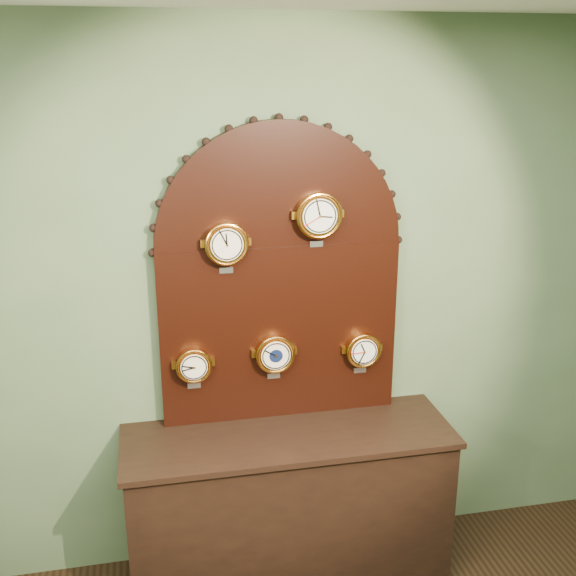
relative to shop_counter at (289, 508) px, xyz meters
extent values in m
plane|color=#526B49|center=(0.00, 0.27, 1.00)|extent=(4.00, 0.00, 4.00)
cube|color=black|center=(0.00, 0.00, 0.00)|extent=(1.60, 0.50, 0.80)
cube|color=black|center=(0.00, 0.22, 0.88)|extent=(1.20, 0.06, 0.90)
cylinder|color=black|center=(0.00, 0.22, 1.33)|extent=(1.20, 0.06, 1.20)
cylinder|color=orange|center=(-0.27, 0.16, 1.37)|extent=(0.19, 0.08, 0.19)
torus|color=orange|center=(-0.27, 0.13, 1.37)|extent=(0.21, 0.02, 0.21)
cylinder|color=beige|center=(-0.27, 0.12, 1.37)|extent=(0.15, 0.01, 0.15)
cube|color=silver|center=(-0.27, 0.19, 1.23)|extent=(0.06, 0.01, 0.03)
cylinder|color=orange|center=(0.17, 0.16, 1.49)|extent=(0.21, 0.08, 0.21)
torus|color=orange|center=(0.17, 0.13, 1.49)|extent=(0.23, 0.02, 0.23)
cylinder|color=silver|center=(0.17, 0.12, 1.49)|extent=(0.17, 0.01, 0.17)
cube|color=silver|center=(0.17, 0.19, 1.34)|extent=(0.07, 0.01, 0.03)
cylinder|color=orange|center=(-0.44, 0.16, 0.77)|extent=(0.16, 0.08, 0.16)
torus|color=orange|center=(-0.44, 0.13, 0.77)|extent=(0.18, 0.02, 0.18)
cylinder|color=beige|center=(-0.44, 0.12, 0.77)|extent=(0.13, 0.01, 0.13)
cube|color=silver|center=(-0.44, 0.19, 0.65)|extent=(0.06, 0.01, 0.03)
cylinder|color=orange|center=(-0.04, 0.16, 0.80)|extent=(0.18, 0.08, 0.18)
torus|color=orange|center=(-0.04, 0.13, 0.80)|extent=(0.20, 0.02, 0.20)
cylinder|color=beige|center=(-0.04, 0.12, 0.80)|extent=(0.15, 0.01, 0.15)
cube|color=silver|center=(-0.04, 0.19, 0.66)|extent=(0.07, 0.01, 0.03)
cylinder|color=#0C1536|center=(-0.04, 0.12, 0.80)|extent=(0.07, 0.00, 0.07)
cylinder|color=orange|center=(0.42, 0.16, 0.78)|extent=(0.17, 0.08, 0.17)
torus|color=orange|center=(0.42, 0.13, 0.78)|extent=(0.18, 0.02, 0.18)
cylinder|color=silver|center=(0.42, 0.12, 0.78)|extent=(0.14, 0.01, 0.14)
cube|color=silver|center=(0.42, 0.19, 0.65)|extent=(0.07, 0.01, 0.03)
camera|label=1|loc=(-0.63, -2.99, 2.18)|focal=43.52mm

